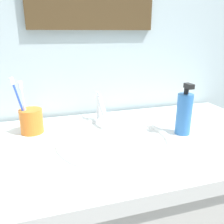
% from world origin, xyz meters
% --- Properties ---
extents(tiled_wall_back, '(2.39, 0.04, 2.40)m').
position_xyz_m(tiled_wall_back, '(0.00, 0.33, 1.20)').
color(tiled_wall_back, silver).
rests_on(tiled_wall_back, ground).
extents(sink_basin, '(0.39, 0.39, 0.09)m').
position_xyz_m(sink_basin, '(0.00, 0.00, 0.80)').
color(sink_basin, white).
rests_on(sink_basin, vanity_counter).
extents(faucet, '(0.02, 0.15, 0.11)m').
position_xyz_m(faucet, '(0.00, 0.18, 0.89)').
color(faucet, silver).
rests_on(faucet, sink_basin).
extents(toothbrush_cup, '(0.08, 0.08, 0.09)m').
position_xyz_m(toothbrush_cup, '(-0.26, 0.15, 0.87)').
color(toothbrush_cup, orange).
rests_on(toothbrush_cup, vanity_counter).
extents(toothbrush_white, '(0.02, 0.02, 0.18)m').
position_xyz_m(toothbrush_white, '(-0.28, 0.14, 0.94)').
color(toothbrush_white, white).
rests_on(toothbrush_white, toothbrush_cup).
extents(toothbrush_blue, '(0.05, 0.03, 0.20)m').
position_xyz_m(toothbrush_blue, '(-0.29, 0.14, 0.95)').
color(toothbrush_blue, blue).
rests_on(toothbrush_blue, toothbrush_cup).
extents(soap_dispenser, '(0.05, 0.06, 0.18)m').
position_xyz_m(soap_dispenser, '(0.25, -0.01, 0.91)').
color(soap_dispenser, '#3372BF').
rests_on(soap_dispenser, vanity_counter).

